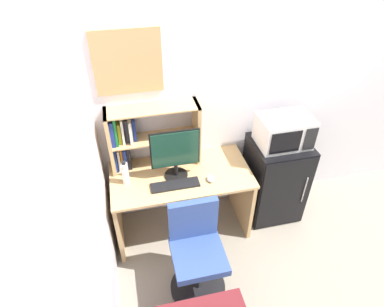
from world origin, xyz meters
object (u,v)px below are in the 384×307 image
at_px(water_bottle, 125,173).
at_px(mini_fridge, 275,179).
at_px(hutch_bookshelf, 139,135).
at_px(keyboard, 175,185).
at_px(microwave, 284,131).
at_px(desk_chair, 197,256).
at_px(computer_mouse, 211,179).
at_px(wall_corkboard, 128,62).
at_px(monitor, 175,153).

distance_m(water_bottle, mini_fridge, 1.58).
distance_m(hutch_bookshelf, water_bottle, 0.37).
bearing_deg(keyboard, microwave, 9.91).
bearing_deg(desk_chair, keyboard, 98.38).
xyz_separation_m(computer_mouse, microwave, (0.77, 0.19, 0.28)).
bearing_deg(water_bottle, wall_corkboard, 65.62).
height_order(hutch_bookshelf, water_bottle, hutch_bookshelf).
height_order(mini_fridge, microwave, microwave).
distance_m(mini_fridge, wall_corkboard, 1.91).
bearing_deg(wall_corkboard, water_bottle, -114.38).
bearing_deg(monitor, desk_chair, -86.28).
relative_size(hutch_bookshelf, wall_corkboard, 1.49).
distance_m(monitor, microwave, 1.07).
bearing_deg(desk_chair, monitor, 93.72).
height_order(computer_mouse, wall_corkboard, wall_corkboard).
bearing_deg(water_bottle, keyboard, -18.46).
height_order(mini_fridge, wall_corkboard, wall_corkboard).
bearing_deg(computer_mouse, monitor, 155.59).
distance_m(hutch_bookshelf, computer_mouse, 0.76).
distance_m(keyboard, desk_chair, 0.64).
bearing_deg(computer_mouse, keyboard, 179.95).
bearing_deg(mini_fridge, desk_chair, -145.17).
height_order(water_bottle, mini_fridge, water_bottle).
height_order(keyboard, microwave, microwave).
bearing_deg(water_bottle, hutch_bookshelf, 54.20).
bearing_deg(mini_fridge, computer_mouse, -166.17).
relative_size(monitor, wall_corkboard, 0.88).
distance_m(hutch_bookshelf, desk_chair, 1.18).
bearing_deg(keyboard, computer_mouse, -0.05).
height_order(hutch_bookshelf, desk_chair, hutch_bookshelf).
height_order(monitor, microwave, monitor).
bearing_deg(wall_corkboard, monitor, -47.92).
distance_m(monitor, keyboard, 0.30).
bearing_deg(monitor, hutch_bookshelf, 139.85).
xyz_separation_m(computer_mouse, mini_fridge, (0.77, 0.19, -0.32)).
bearing_deg(wall_corkboard, computer_mouse, -38.18).
relative_size(mini_fridge, desk_chair, 1.00).
xyz_separation_m(hutch_bookshelf, monitor, (0.29, -0.24, -0.07)).
bearing_deg(hutch_bookshelf, monitor, -40.15).
xyz_separation_m(keyboard, water_bottle, (-0.42, 0.14, 0.10)).
xyz_separation_m(keyboard, microwave, (1.10, 0.19, 0.29)).
height_order(hutch_bookshelf, microwave, hutch_bookshelf).
bearing_deg(mini_fridge, hutch_bookshelf, 172.11).
relative_size(computer_mouse, wall_corkboard, 0.17).
xyz_separation_m(water_bottle, mini_fridge, (1.52, 0.05, -0.42)).
distance_m(computer_mouse, wall_corkboard, 1.24).
relative_size(computer_mouse, microwave, 0.20).
bearing_deg(hutch_bookshelf, mini_fridge, -7.89).
bearing_deg(monitor, wall_corkboard, 132.08).
bearing_deg(keyboard, hutch_bookshelf, 123.93).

